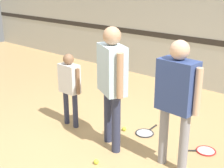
# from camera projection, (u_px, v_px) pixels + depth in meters

# --- Properties ---
(ground_plane) EXTENTS (16.00, 16.00, 0.00)m
(ground_plane) POSITION_uv_depth(u_px,v_px,m) (103.00, 148.00, 4.36)
(ground_plane) COLOR tan
(wall_back) EXTENTS (16.00, 0.07, 3.20)m
(wall_back) POSITION_uv_depth(u_px,v_px,m) (214.00, 13.00, 6.16)
(wall_back) COLOR beige
(wall_back) RESTS_ON ground_plane
(person_instructor) EXTENTS (0.58, 0.45, 1.69)m
(person_instructor) POSITION_uv_depth(u_px,v_px,m) (112.00, 76.00, 4.09)
(person_instructor) COLOR #2D334C
(person_instructor) RESTS_ON ground_plane
(person_student_left) EXTENTS (0.45, 0.18, 1.18)m
(person_student_left) POSITION_uv_depth(u_px,v_px,m) (69.00, 82.00, 4.81)
(person_student_left) COLOR #2D334C
(person_student_left) RESTS_ON ground_plane
(person_student_right) EXTENTS (0.61, 0.28, 1.62)m
(person_student_right) POSITION_uv_depth(u_px,v_px,m) (177.00, 92.00, 3.62)
(person_student_right) COLOR gray
(person_student_right) RESTS_ON ground_plane
(racket_spare_on_floor) EXTENTS (0.30, 0.50, 0.03)m
(racket_spare_on_floor) POSITION_uv_depth(u_px,v_px,m) (145.00, 133.00, 4.78)
(racket_spare_on_floor) COLOR #28282D
(racket_spare_on_floor) RESTS_ON ground_plane
(racket_second_spare) EXTENTS (0.47, 0.43, 0.03)m
(racket_second_spare) POSITION_uv_depth(u_px,v_px,m) (204.00, 151.00, 4.28)
(racket_second_spare) COLOR red
(racket_second_spare) RESTS_ON ground_plane
(tennis_ball_near_instructor) EXTENTS (0.07, 0.07, 0.07)m
(tennis_ball_near_instructor) POSITION_uv_depth(u_px,v_px,m) (96.00, 162.00, 3.98)
(tennis_ball_near_instructor) COLOR #CCE038
(tennis_ball_near_instructor) RESTS_ON ground_plane
(tennis_ball_by_spare_racket) EXTENTS (0.07, 0.07, 0.07)m
(tennis_ball_by_spare_racket) POSITION_uv_depth(u_px,v_px,m) (124.00, 129.00, 4.85)
(tennis_ball_by_spare_racket) COLOR #CCE038
(tennis_ball_by_spare_racket) RESTS_ON ground_plane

